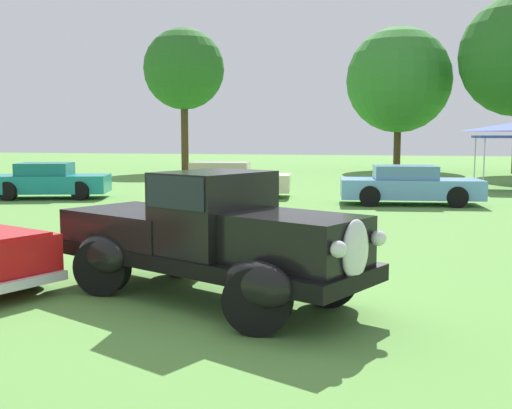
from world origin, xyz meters
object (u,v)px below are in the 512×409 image
Objects in this scene: feature_pickup_truck at (209,235)px; show_car_cream at (224,180)px; show_car_teal at (49,181)px; show_car_skyblue at (409,185)px.

feature_pickup_truck reaches higher than show_car_cream.
show_car_teal is (-9.34, 11.34, -0.27)m from feature_pickup_truck.
feature_pickup_truck is at bearing -50.51° from show_car_teal.
feature_pickup_truck reaches higher than show_car_teal.
show_car_teal is at bearing -175.90° from show_car_skyblue.
show_car_cream is at bearing 18.51° from show_car_teal.
show_car_cream is at bearing 170.53° from show_car_skyblue.
feature_pickup_truck reaches higher than show_car_skyblue.
show_car_skyblue is at bearing 4.10° from show_car_teal.
feature_pickup_truck is at bearing -102.44° from show_car_skyblue.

